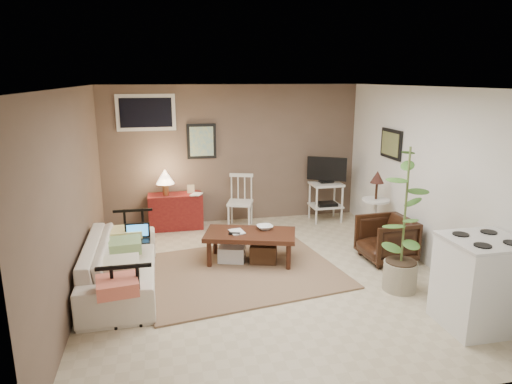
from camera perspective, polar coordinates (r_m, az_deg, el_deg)
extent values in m
plane|color=#C1B293|center=(6.02, 1.22, -10.51)|extent=(5.00, 5.00, 0.00)
cube|color=black|center=(7.91, -6.82, 6.31)|extent=(0.50, 0.03, 0.60)
cube|color=black|center=(7.34, 16.54, 5.79)|extent=(0.03, 0.60, 0.45)
cube|color=silver|center=(7.82, -13.60, 9.63)|extent=(0.96, 0.03, 0.60)
cube|color=#7D6049|center=(6.14, -2.11, -9.89)|extent=(2.83, 2.41, 0.02)
cube|color=#3E1B11|center=(6.30, -0.73, -5.35)|extent=(1.36, 0.97, 0.06)
cylinder|color=#3E1B11|center=(6.23, -5.87, -7.77)|extent=(0.07, 0.07, 0.39)
cylinder|color=#3E1B11|center=(6.13, 4.08, -8.11)|extent=(0.07, 0.07, 0.39)
cylinder|color=#3E1B11|center=(6.67, -5.12, -6.27)|extent=(0.07, 0.07, 0.39)
cylinder|color=#3E1B11|center=(6.57, 4.15, -6.56)|extent=(0.07, 0.07, 0.39)
cube|color=black|center=(6.21, -2.72, -5.20)|extent=(0.16, 0.09, 0.02)
cube|color=#442E18|center=(6.38, 0.94, -7.65)|extent=(0.43, 0.40, 0.27)
cube|color=silver|center=(6.43, -3.02, -7.69)|extent=(0.43, 0.40, 0.23)
imported|color=beige|center=(5.84, -16.60, -7.63)|extent=(0.61, 2.08, 0.81)
cube|color=black|center=(6.08, -14.57, -5.98)|extent=(0.32, 0.22, 0.02)
cube|color=black|center=(6.15, -14.60, -4.65)|extent=(0.32, 0.02, 0.20)
cube|color=#328BE1|center=(6.15, -14.60, -4.68)|extent=(0.27, 0.00, 0.16)
cube|color=maroon|center=(7.88, -10.01, -2.38)|extent=(0.90, 0.40, 0.60)
cylinder|color=#A26E3E|center=(7.74, -11.23, 0.32)|extent=(0.10, 0.10, 0.20)
cone|color=#FFD9B7|center=(7.69, -11.31, 1.91)|extent=(0.30, 0.30, 0.24)
cube|color=tan|center=(7.82, -8.15, 0.37)|extent=(0.12, 0.02, 0.15)
cube|color=silver|center=(7.80, -2.01, -1.37)|extent=(0.52, 0.52, 0.04)
cylinder|color=silver|center=(7.72, -3.46, -3.28)|extent=(0.03, 0.03, 0.41)
cylinder|color=silver|center=(7.68, -0.88, -3.37)|extent=(0.03, 0.03, 0.41)
cylinder|color=silver|center=(8.05, -3.05, -2.54)|extent=(0.03, 0.03, 0.41)
cylinder|color=silver|center=(8.01, -0.58, -2.62)|extent=(0.03, 0.03, 0.41)
cube|color=silver|center=(7.87, -1.85, 2.12)|extent=(0.40, 0.16, 0.06)
cube|color=silver|center=(8.19, 8.78, 0.99)|extent=(0.54, 0.45, 0.04)
cube|color=silver|center=(8.29, 8.67, -1.68)|extent=(0.54, 0.45, 0.03)
cylinder|color=silver|center=(8.02, 7.58, -1.66)|extent=(0.04, 0.04, 0.69)
cylinder|color=silver|center=(8.19, 10.71, -1.46)|extent=(0.04, 0.04, 0.69)
cylinder|color=silver|center=(8.36, 6.72, -0.98)|extent=(0.04, 0.04, 0.69)
cylinder|color=silver|center=(8.52, 9.74, -0.80)|extent=(0.04, 0.04, 0.69)
cube|color=black|center=(8.18, 8.79, 1.33)|extent=(0.25, 0.14, 0.03)
cube|color=black|center=(8.13, 8.85, 2.89)|extent=(0.63, 0.38, 0.42)
cube|color=tan|center=(8.13, 8.85, 2.89)|extent=(0.52, 0.30, 0.34)
cube|color=black|center=(8.24, 8.80, -1.64)|extent=(0.35, 0.25, 0.10)
cylinder|color=silver|center=(7.50, 14.43, -5.78)|extent=(0.29, 0.29, 0.03)
cylinder|color=silver|center=(7.40, 14.59, -3.44)|extent=(0.06, 0.06, 0.63)
cylinder|color=silver|center=(7.31, 14.74, -0.99)|extent=(0.42, 0.42, 0.03)
cylinder|color=black|center=(7.27, 14.82, 0.21)|extent=(0.04, 0.04, 0.27)
cone|color=#351A16|center=(7.22, 14.92, 1.83)|extent=(0.21, 0.21, 0.19)
imported|color=black|center=(6.67, 15.98, -5.43)|extent=(0.66, 0.70, 0.68)
cylinder|color=#9F967E|center=(5.88, 17.54, -9.96)|extent=(0.40, 0.40, 0.36)
cylinder|color=#4C602D|center=(5.59, 18.20, -1.67)|extent=(0.03, 0.03, 1.39)
cube|color=silver|center=(5.27, 26.19, -10.32)|extent=(0.72, 0.67, 0.92)
cube|color=silver|center=(5.10, 26.77, -5.43)|extent=(0.74, 0.69, 0.03)
cylinder|color=black|center=(4.88, 26.48, -6.00)|extent=(0.16, 0.16, 0.01)
cylinder|color=black|center=(5.08, 29.39, -5.57)|extent=(0.16, 0.16, 0.01)
cylinder|color=black|center=(5.12, 24.23, -4.84)|extent=(0.16, 0.16, 0.01)
cylinder|color=black|center=(5.32, 27.09, -4.48)|extent=(0.16, 0.16, 0.01)
imported|color=#3E1B11|center=(6.39, 1.10, -3.71)|extent=(0.23, 0.07, 0.22)
imported|color=#3E1B11|center=(6.23, -3.21, -4.10)|extent=(0.18, 0.04, 0.25)
imported|color=#3E1B11|center=(7.69, -8.08, 0.48)|extent=(0.16, 0.09, 0.23)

